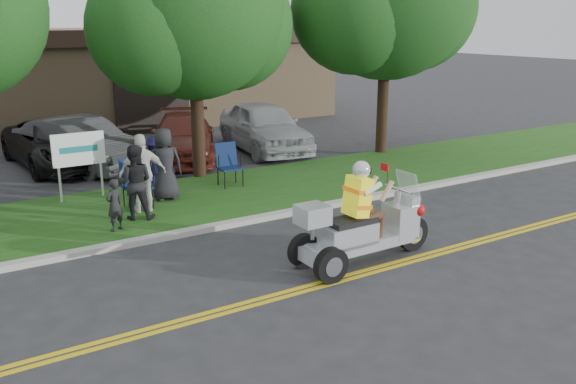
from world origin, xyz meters
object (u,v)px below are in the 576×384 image
lawn_chair_b (135,180)px  parked_car_far_right (264,126)px  parked_car_right (183,137)px  parked_car_left (81,144)px  lawn_chair_a (228,162)px  parked_car_mid (58,144)px  spectator_adult_right (143,173)px  trike_scooter (361,229)px  spectator_adult_mid (135,182)px

lawn_chair_b → parked_car_far_right: bearing=34.2°
parked_car_right → parked_car_far_right: size_ratio=0.98×
parked_car_right → parked_car_left: bearing=-160.7°
lawn_chair_a → parked_car_mid: size_ratio=0.22×
spectator_adult_right → parked_car_mid: (-0.55, 6.15, -0.30)m
trike_scooter → spectator_adult_mid: (-2.71, 4.49, 0.25)m
parked_car_far_right → trike_scooter: bearing=-101.6°
spectator_adult_mid → lawn_chair_a: bearing=-126.3°
parked_car_left → parked_car_far_right: size_ratio=0.95×
spectator_adult_mid → parked_car_right: size_ratio=0.34×
spectator_adult_mid → parked_car_far_right: bearing=-112.9°
trike_scooter → parked_car_right: trike_scooter is taller
parked_car_right → parked_car_far_right: (2.82, -0.34, 0.14)m
spectator_adult_right → parked_car_far_right: 7.65m
lawn_chair_a → parked_car_left: parked_car_left is taller
parked_car_left → trike_scooter: bearing=-98.5°
lawn_chair_b → parked_car_right: size_ratio=0.24×
trike_scooter → parked_car_right: (0.75, 10.05, 0.02)m
spectator_adult_right → parked_car_mid: size_ratio=0.35×
lawn_chair_b → parked_car_far_right: (5.98, 4.34, 0.10)m
parked_car_mid → lawn_chair_a: bearing=-61.8°
spectator_adult_mid → parked_car_right: 6.55m
spectator_adult_mid → parked_car_right: bearing=-94.5°
lawn_chair_b → parked_car_left: parked_car_left is taller
lawn_chair_b → spectator_adult_mid: (-0.29, -0.88, 0.18)m
parked_car_mid → parked_car_far_right: bearing=-16.2°
spectator_adult_mid → spectator_adult_right: (0.33, 0.41, 0.07)m
trike_scooter → spectator_adult_right: size_ratio=1.65×
spectator_adult_right → parked_car_mid: 6.19m
trike_scooter → parked_car_left: 10.60m
lawn_chair_a → parked_car_right: (0.44, 4.07, -0.03)m
spectator_adult_right → parked_car_far_right: (5.95, 4.81, -0.16)m
trike_scooter → parked_car_far_right: bearing=69.5°
trike_scooter → lawn_chair_b: 5.89m
spectator_adult_mid → parked_car_far_right: size_ratio=0.33×
parked_car_far_right → parked_car_left: bearing=-177.1°
trike_scooter → parked_car_far_right: 10.35m
lawn_chair_a → parked_car_left: size_ratio=0.24×
trike_scooter → parked_car_mid: 11.44m
trike_scooter → lawn_chair_b: trike_scooter is taller
trike_scooter → lawn_chair_a: 5.99m
lawn_chair_b → parked_car_mid: bearing=93.4°
spectator_adult_mid → spectator_adult_right: 0.53m
spectator_adult_mid → parked_car_right: spectator_adult_mid is taller
lawn_chair_b → spectator_adult_mid: size_ratio=0.69×
parked_car_far_right → spectator_adult_right: bearing=-132.4°
lawn_chair_b → parked_car_left: bearing=88.4°
lawn_chair_a → lawn_chair_b: (-2.73, -0.61, 0.01)m
spectator_adult_mid → parked_car_mid: bearing=-60.7°
spectator_adult_right → parked_car_right: size_ratio=0.37×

